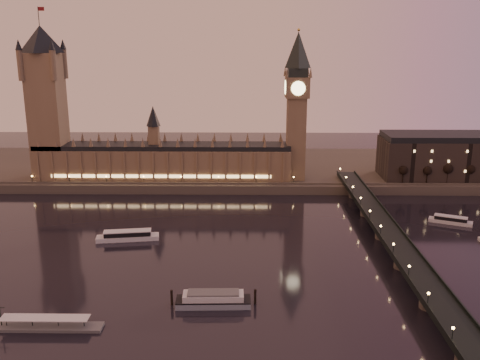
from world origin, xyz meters
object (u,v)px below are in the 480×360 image
(moored_barge, at_px, (213,299))
(pontoon_pier, at_px, (47,326))
(cruise_boat_a, at_px, (128,236))
(cruise_boat_b, at_px, (451,220))

(moored_barge, distance_m, pontoon_pier, 62.83)
(moored_barge, bearing_deg, pontoon_pier, -164.76)
(moored_barge, height_order, pontoon_pier, pontoon_pier)
(pontoon_pier, bearing_deg, cruise_boat_a, 83.54)
(cruise_boat_a, relative_size, cruise_boat_b, 1.38)
(cruise_boat_b, bearing_deg, moored_barge, -118.40)
(cruise_boat_b, height_order, pontoon_pier, pontoon_pier)
(pontoon_pier, bearing_deg, cruise_boat_b, 31.78)
(cruise_boat_a, relative_size, pontoon_pier, 0.83)
(cruise_boat_a, relative_size, moored_barge, 0.97)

